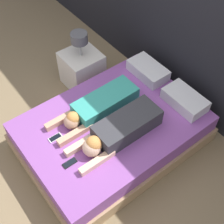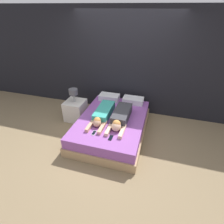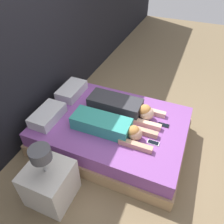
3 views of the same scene
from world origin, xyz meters
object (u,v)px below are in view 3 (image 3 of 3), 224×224
at_px(bed, 112,131).
at_px(cell_phone_right, 163,125).
at_px(cell_phone_left, 153,143).
at_px(pillow_head_right, 72,90).
at_px(person_left, 109,126).
at_px(nightstand, 50,182).
at_px(pillow_head_left, 48,115).
at_px(person_right, 123,107).

xyz_separation_m(bed, cell_phone_right, (0.18, -0.67, 0.22)).
distance_m(cell_phone_left, cell_phone_right, 0.36).
bearing_deg(cell_phone_right, bed, 104.60).
bearing_deg(cell_phone_left, bed, 73.70).
height_order(pillow_head_right, person_left, person_left).
bearing_deg(nightstand, cell_phone_left, -46.51).
bearing_deg(person_left, cell_phone_left, -87.99).
distance_m(pillow_head_left, cell_phone_right, 1.57).
relative_size(person_left, person_right, 1.02).
bearing_deg(cell_phone_right, cell_phone_left, 172.67).
relative_size(person_right, cell_phone_left, 7.19).
distance_m(person_left, person_right, 0.42).
bearing_deg(cell_phone_left, person_right, 54.56).
height_order(person_right, cell_phone_left, person_right).
bearing_deg(cell_phone_left, cell_phone_right, -7.33).
relative_size(person_left, cell_phone_right, 7.37).
bearing_deg(person_left, person_right, -3.95).
bearing_deg(person_right, cell_phone_left, -125.44).
height_order(person_left, nightstand, nightstand).
relative_size(cell_phone_left, nightstand, 0.18).
bearing_deg(bed, pillow_head_left, 111.24).
bearing_deg(nightstand, person_left, -21.98).
xyz_separation_m(pillow_head_left, person_right, (0.53, -0.89, 0.03)).
bearing_deg(person_right, pillow_head_left, 120.75).
distance_m(pillow_head_right, cell_phone_right, 1.50).
distance_m(pillow_head_left, pillow_head_right, 0.63).
relative_size(bed, person_left, 1.86).
relative_size(bed, pillow_head_right, 3.99).
relative_size(pillow_head_left, person_right, 0.48).
height_order(pillow_head_left, nightstand, nightstand).
bearing_deg(bed, person_left, -167.96).
xyz_separation_m(person_right, cell_phone_left, (-0.39, -0.55, -0.10)).
distance_m(person_left, cell_phone_right, 0.74).
distance_m(bed, person_left, 0.37).
relative_size(pillow_head_left, cell_phone_left, 3.43).
bearing_deg(nightstand, person_right, -16.44).
relative_size(pillow_head_right, nightstand, 0.61).
relative_size(pillow_head_right, cell_phone_right, 3.43).
bearing_deg(cell_phone_right, person_left, 121.05).
height_order(pillow_head_right, nightstand, nightstand).
distance_m(bed, cell_phone_right, 0.73).
xyz_separation_m(person_left, person_right, (0.41, -0.03, 0.01)).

